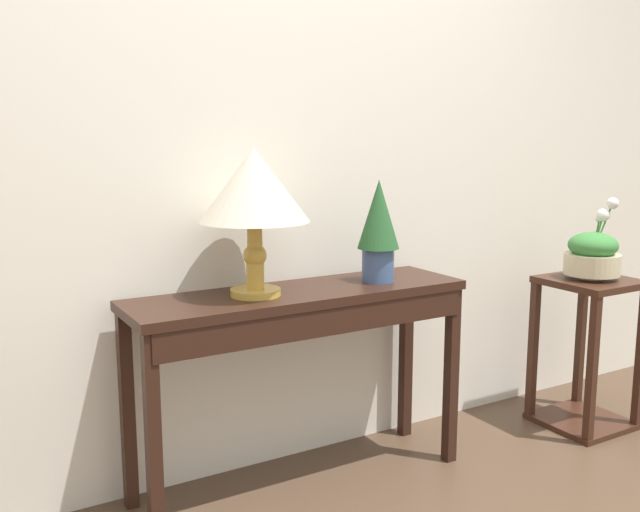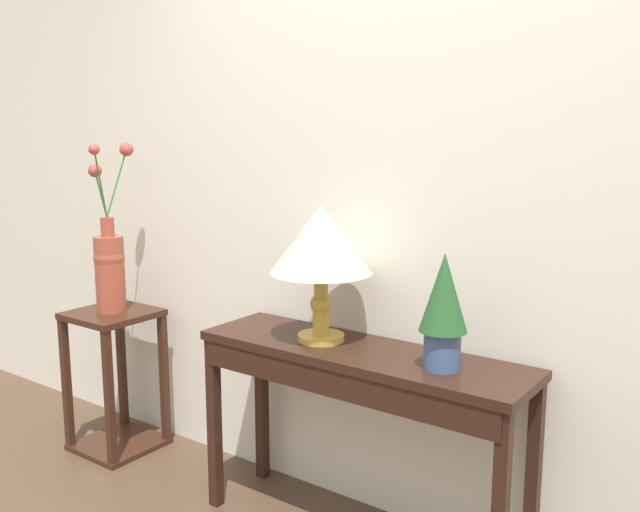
{
  "view_description": "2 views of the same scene",
  "coord_description": "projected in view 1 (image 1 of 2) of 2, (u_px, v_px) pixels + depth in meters",
  "views": [
    {
      "loc": [
        -1.31,
        -1.1,
        1.33
      ],
      "look_at": [
        -0.01,
        1.1,
        0.89
      ],
      "focal_mm": 39.28,
      "sensor_mm": 36.0,
      "label": 1
    },
    {
      "loc": [
        1.24,
        -0.96,
        1.56
      ],
      "look_at": [
        -0.21,
        1.04,
        1.11
      ],
      "focal_mm": 38.84,
      "sensor_mm": 36.0,
      "label": 2
    }
  ],
  "objects": [
    {
      "name": "potted_plant_on_console",
      "position": [
        378.0,
        226.0,
        2.71
      ],
      "size": [
        0.16,
        0.16,
        0.4
      ],
      "color": "#3D5684",
      "rests_on": "console_table"
    },
    {
      "name": "planter_bowl_wide_right",
      "position": [
        593.0,
        254.0,
        3.13
      ],
      "size": [
        0.25,
        0.25,
        0.37
      ],
      "color": "beige",
      "rests_on": "pedestal_stand_right"
    },
    {
      "name": "table_lamp",
      "position": [
        254.0,
        189.0,
        2.44
      ],
      "size": [
        0.39,
        0.39,
        0.52
      ],
      "color": "gold",
      "rests_on": "console_table"
    },
    {
      "name": "console_table",
      "position": [
        303.0,
        321.0,
        2.59
      ],
      "size": [
        1.3,
        0.37,
        0.77
      ],
      "color": "black",
      "rests_on": "ground"
    },
    {
      "name": "back_wall_with_art",
      "position": [
        284.0,
        118.0,
        2.76
      ],
      "size": [
        9.0,
        0.1,
        2.8
      ],
      "color": "silver",
      "rests_on": "ground"
    },
    {
      "name": "pedestal_stand_right",
      "position": [
        586.0,
        353.0,
        3.21
      ],
      "size": [
        0.38,
        0.38,
        0.7
      ],
      "color": "#381E14",
      "rests_on": "ground"
    }
  ]
}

